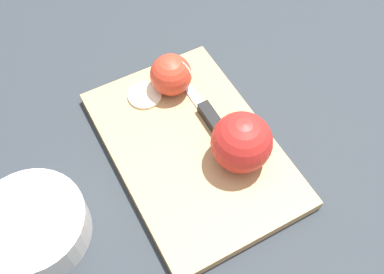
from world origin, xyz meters
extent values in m
plane|color=#282D33|center=(0.00, 0.00, 0.00)|extent=(4.00, 4.00, 0.00)
cube|color=tan|center=(0.00, 0.00, 0.01)|extent=(0.37, 0.28, 0.02)
sphere|color=red|center=(-0.04, -0.06, 0.06)|extent=(0.08, 0.08, 0.08)
cylinder|color=beige|center=(-0.04, -0.05, 0.06)|extent=(0.06, 0.06, 0.08)
sphere|color=red|center=(0.11, 0.00, 0.05)|extent=(0.06, 0.06, 0.06)
cylinder|color=beige|center=(0.12, -0.01, 0.05)|extent=(0.04, 0.05, 0.06)
cube|color=silver|center=(0.10, -0.02, 0.02)|extent=(0.09, 0.03, 0.00)
cube|color=black|center=(0.03, -0.04, 0.03)|extent=(0.06, 0.03, 0.02)
cylinder|color=beige|center=(0.11, 0.04, 0.02)|extent=(0.05, 0.05, 0.01)
cylinder|color=silver|center=(-0.06, 0.23, 0.02)|extent=(0.14, 0.14, 0.05)
torus|color=silver|center=(-0.06, 0.23, 0.05)|extent=(0.14, 0.14, 0.01)
camera|label=1|loc=(-0.34, 0.10, 0.57)|focal=42.00mm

